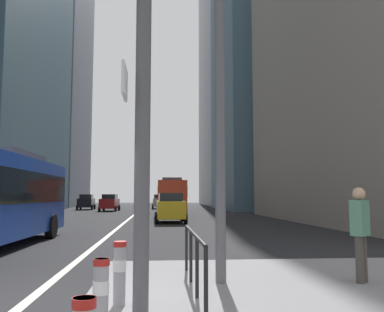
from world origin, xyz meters
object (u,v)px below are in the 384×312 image
Objects in this scene: city_bus_red_receding at (171,195)px; car_receding_near at (159,201)px; car_oncoming_mid at (110,202)px; bollard_back at (120,270)px; car_oncoming_far at (86,202)px; car_receding_far at (170,207)px; bollard_right at (101,292)px; street_lamp_post at (219,18)px; traffic_signal_gantry at (15,32)px; pedestrian_waiting at (360,229)px.

city_bus_red_receding is 2.51× the size of car_receding_near.
bollard_back is at bearing -83.27° from car_oncoming_mid.
car_oncoming_far is (-10.47, 13.86, -0.85)m from city_bus_red_receding.
car_receding_far is 22.67m from bollard_right.
car_oncoming_mid is 1.01× the size of car_oncoming_far.
bollard_back reaches higher than bollard_right.
bollard_back is (-1.75, -1.45, -4.61)m from street_lamp_post.
car_receding_far is at bearing 86.19° from bollard_right.
car_oncoming_mid is 10.19m from car_receding_near.
traffic_signal_gantry is (7.11, -48.30, 3.09)m from car_oncoming_far.
car_receding_far is at bearing -69.31° from car_oncoming_far.
car_oncoming_mid is 2.43× the size of pedestrian_waiting.
car_oncoming_mid is at bearing 99.36° from street_lamp_post.
street_lamp_post is (0.94, -49.33, 4.29)m from car_receding_near.
traffic_signal_gantry is 3.37× the size of pedestrian_waiting.
traffic_signal_gantry is at bearing 150.48° from bollard_right.
car_oncoming_mid reaches higher than bollard_back.
car_receding_far is at bearing -73.09° from car_oncoming_mid.
car_oncoming_far is 49.81m from bollard_right.
city_bus_red_receding is 34.67m from traffic_signal_gantry.
car_receding_near is 4.69× the size of bollard_back.
bollard_right is at bearing -91.00° from car_receding_near.
street_lamp_post is (-0.13, -32.47, 3.45)m from city_bus_red_receding.
traffic_signal_gantry reaches higher than bollard_back.
street_lamp_post reaches higher than pedestrian_waiting.
traffic_signal_gantry reaches higher than car_oncoming_mid.
car_receding_far reaches higher than pedestrian_waiting.
bollard_right is at bearing -93.21° from city_bus_red_receding.
city_bus_red_receding is 17.39m from car_oncoming_far.
car_receding_near is 5.01× the size of bollard_right.
pedestrian_waiting is at bearing 15.84° from bollard_back.
car_oncoming_far is 4.56× the size of bollard_back.
city_bus_red_receding is 10.96m from car_oncoming_mid.
car_oncoming_far is at bearing 98.37° from traffic_signal_gantry.
car_receding_near is at bearing 93.62° from city_bus_red_receding.
car_receding_near is 0.55× the size of street_lamp_post.
car_oncoming_mid is 0.98× the size of car_receding_near.
bollard_right is (8.49, -49.08, -0.35)m from car_oncoming_far.
car_receding_far is at bearing 86.23° from bollard_back.
bollard_back is at bearing 19.13° from traffic_signal_gantry.
bollard_right is 0.49× the size of pedestrian_waiting.
traffic_signal_gantry is (-3.36, -34.43, 2.24)m from city_bus_red_receding.
street_lamp_post is 4.50× the size of pedestrian_waiting.
city_bus_red_receding is 32.78m from pedestrian_waiting.
pedestrian_waiting reaches higher than bollard_back.
bollard_back is at bearing -140.33° from street_lamp_post.
street_lamp_post reaches higher than bollard_back.
car_oncoming_mid is at bearing 129.02° from city_bus_red_receding.
pedestrian_waiting is (9.39, -41.17, 0.16)m from car_oncoming_mid.
car_oncoming_far is at bearing 110.69° from car_receding_far.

